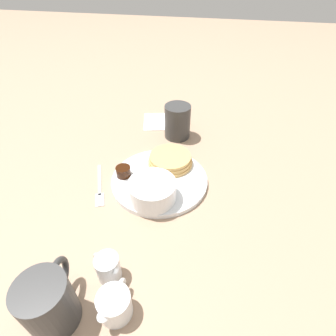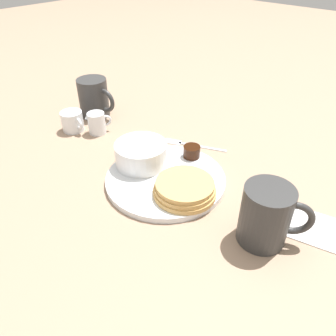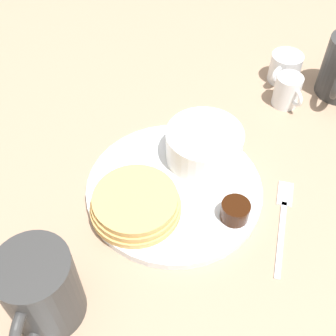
% 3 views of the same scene
% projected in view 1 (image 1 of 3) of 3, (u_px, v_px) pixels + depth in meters
% --- Properties ---
extents(ground_plane, '(4.00, 4.00, 0.00)m').
position_uv_depth(ground_plane, '(160.00, 182.00, 0.66)').
color(ground_plane, '#9E7F66').
extents(plate, '(0.24, 0.24, 0.01)m').
position_uv_depth(plate, '(159.00, 180.00, 0.66)').
color(plate, white).
rests_on(plate, ground_plane).
extents(pancake_stack, '(0.12, 0.12, 0.03)m').
position_uv_depth(pancake_stack, '(170.00, 160.00, 0.69)').
color(pancake_stack, tan).
rests_on(pancake_stack, plate).
extents(bowl, '(0.11, 0.11, 0.05)m').
position_uv_depth(bowl, '(155.00, 190.00, 0.58)').
color(bowl, white).
rests_on(bowl, plate).
extents(syrup_cup, '(0.04, 0.04, 0.03)m').
position_uv_depth(syrup_cup, '(123.00, 171.00, 0.65)').
color(syrup_cup, black).
rests_on(syrup_cup, plate).
extents(butter_ramekin, '(0.04, 0.04, 0.04)m').
position_uv_depth(butter_ramekin, '(147.00, 198.00, 0.58)').
color(butter_ramekin, white).
rests_on(butter_ramekin, plate).
extents(coffee_mug, '(0.11, 0.08, 0.10)m').
position_uv_depth(coffee_mug, '(177.00, 121.00, 0.79)').
color(coffee_mug, '#333333').
rests_on(coffee_mug, ground_plane).
extents(creamer_pitcher_near, '(0.04, 0.06, 0.05)m').
position_uv_depth(creamer_pitcher_near, '(108.00, 267.00, 0.45)').
color(creamer_pitcher_near, white).
rests_on(creamer_pitcher_near, ground_plane).
extents(creamer_pitcher_far, '(0.08, 0.05, 0.05)m').
position_uv_depth(creamer_pitcher_far, '(113.00, 304.00, 0.41)').
color(creamer_pitcher_far, white).
rests_on(creamer_pitcher_far, ground_plane).
extents(fork, '(0.14, 0.07, 0.00)m').
position_uv_depth(fork, '(100.00, 189.00, 0.64)').
color(fork, silver).
rests_on(fork, ground_plane).
extents(napkin, '(0.13, 0.11, 0.00)m').
position_uv_depth(napkin, '(156.00, 121.00, 0.88)').
color(napkin, white).
rests_on(napkin, ground_plane).
extents(second_mug, '(0.11, 0.08, 0.10)m').
position_uv_depth(second_mug, '(49.00, 302.00, 0.39)').
color(second_mug, '#333333').
rests_on(second_mug, ground_plane).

